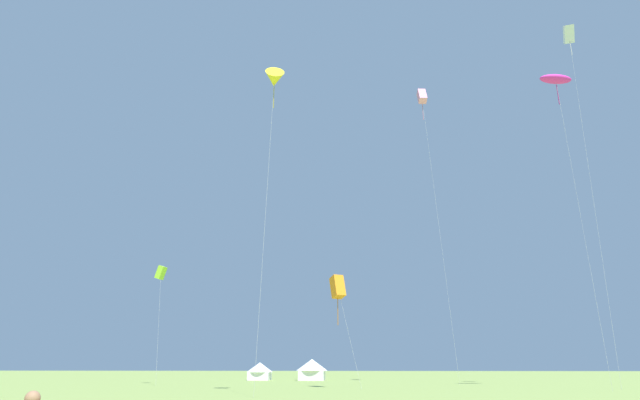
{
  "coord_description": "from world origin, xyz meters",
  "views": [
    {
      "loc": [
        2.82,
        -3.67,
        2.09
      ],
      "look_at": [
        0.0,
        32.0,
        13.35
      ],
      "focal_mm": 29.49,
      "sensor_mm": 36.0,
      "label": 1
    }
  ],
  "objects_px": {
    "kite_white_box": "(569,35)",
    "kite_pink_box": "(422,97)",
    "kite_yellow_delta": "(274,79)",
    "kite_lime_box": "(161,273)",
    "kite_orange_box": "(338,287)",
    "festival_tent_left": "(312,369)",
    "festival_tent_center": "(260,370)",
    "kite_magenta_parafoil": "(556,79)"
  },
  "relations": [
    {
      "from": "kite_yellow_delta",
      "to": "kite_lime_box",
      "type": "bearing_deg",
      "value": 128.1
    },
    {
      "from": "kite_magenta_parafoil",
      "to": "festival_tent_left",
      "type": "xyz_separation_m",
      "value": [
        -27.99,
        28.13,
        -28.83
      ]
    },
    {
      "from": "kite_magenta_parafoil",
      "to": "kite_orange_box",
      "type": "bearing_deg",
      "value": 176.64
    },
    {
      "from": "kite_lime_box",
      "to": "festival_tent_left",
      "type": "height_order",
      "value": "kite_lime_box"
    },
    {
      "from": "kite_pink_box",
      "to": "festival_tent_center",
      "type": "height_order",
      "value": "kite_pink_box"
    },
    {
      "from": "kite_pink_box",
      "to": "festival_tent_left",
      "type": "distance_m",
      "value": 40.73
    },
    {
      "from": "kite_white_box",
      "to": "festival_tent_center",
      "type": "xyz_separation_m",
      "value": [
        -38.77,
        25.46,
        -36.14
      ]
    },
    {
      "from": "kite_yellow_delta",
      "to": "kite_lime_box",
      "type": "height_order",
      "value": "kite_yellow_delta"
    },
    {
      "from": "kite_magenta_parafoil",
      "to": "kite_orange_box",
      "type": "relative_size",
      "value": 2.94
    },
    {
      "from": "kite_magenta_parafoil",
      "to": "kite_orange_box",
      "type": "xyz_separation_m",
      "value": [
        -22.98,
        1.35,
        -21.07
      ]
    },
    {
      "from": "festival_tent_center",
      "to": "festival_tent_left",
      "type": "distance_m",
      "value": 7.52
    },
    {
      "from": "kite_pink_box",
      "to": "kite_orange_box",
      "type": "height_order",
      "value": "kite_pink_box"
    },
    {
      "from": "kite_white_box",
      "to": "kite_magenta_parafoil",
      "type": "bearing_deg",
      "value": -140.75
    },
    {
      "from": "kite_lime_box",
      "to": "kite_orange_box",
      "type": "xyz_separation_m",
      "value": [
        21.02,
        -7.97,
        -3.01
      ]
    },
    {
      "from": "kite_white_box",
      "to": "festival_tent_center",
      "type": "relative_size",
      "value": 10.28
    },
    {
      "from": "kite_magenta_parafoil",
      "to": "kite_lime_box",
      "type": "distance_m",
      "value": 48.47
    },
    {
      "from": "kite_magenta_parafoil",
      "to": "kite_pink_box",
      "type": "distance_m",
      "value": 18.2
    },
    {
      "from": "kite_orange_box",
      "to": "kite_pink_box",
      "type": "bearing_deg",
      "value": 45.77
    },
    {
      "from": "kite_orange_box",
      "to": "kite_yellow_delta",
      "type": "bearing_deg",
      "value": -109.09
    },
    {
      "from": "kite_lime_box",
      "to": "festival_tent_center",
      "type": "height_order",
      "value": "kite_lime_box"
    },
    {
      "from": "kite_yellow_delta",
      "to": "kite_pink_box",
      "type": "distance_m",
      "value": 30.66
    },
    {
      "from": "festival_tent_center",
      "to": "kite_yellow_delta",
      "type": "bearing_deg",
      "value": -78.65
    },
    {
      "from": "kite_white_box",
      "to": "kite_lime_box",
      "type": "relative_size",
      "value": 2.92
    },
    {
      "from": "kite_white_box",
      "to": "kite_pink_box",
      "type": "bearing_deg",
      "value": 147.46
    },
    {
      "from": "kite_lime_box",
      "to": "festival_tent_center",
      "type": "xyz_separation_m",
      "value": [
        8.5,
        18.81,
        -11.02
      ]
    },
    {
      "from": "kite_yellow_delta",
      "to": "festival_tent_center",
      "type": "distance_m",
      "value": 46.96
    },
    {
      "from": "kite_magenta_parafoil",
      "to": "kite_lime_box",
      "type": "relative_size",
      "value": 2.34
    },
    {
      "from": "kite_magenta_parafoil",
      "to": "kite_pink_box",
      "type": "xyz_separation_m",
      "value": [
        -12.14,
        12.49,
        5.27
      ]
    },
    {
      "from": "kite_white_box",
      "to": "kite_lime_box",
      "type": "xyz_separation_m",
      "value": [
        -47.27,
        6.66,
        -25.12
      ]
    },
    {
      "from": "kite_yellow_delta",
      "to": "kite_pink_box",
      "type": "xyz_separation_m",
      "value": [
        15.37,
        24.21,
        10.84
      ]
    },
    {
      "from": "kite_white_box",
      "to": "festival_tent_left",
      "type": "distance_m",
      "value": 53.97
    },
    {
      "from": "kite_white_box",
      "to": "kite_orange_box",
      "type": "height_order",
      "value": "kite_white_box"
    },
    {
      "from": "festival_tent_left",
      "to": "kite_magenta_parafoil",
      "type": "bearing_deg",
      "value": -45.14
    },
    {
      "from": "kite_pink_box",
      "to": "kite_orange_box",
      "type": "relative_size",
      "value": 3.5
    },
    {
      "from": "kite_orange_box",
      "to": "festival_tent_left",
      "type": "xyz_separation_m",
      "value": [
        -5.0,
        26.78,
        -7.76
      ]
    },
    {
      "from": "kite_orange_box",
      "to": "festival_tent_center",
      "type": "distance_m",
      "value": 30.63
    },
    {
      "from": "kite_white_box",
      "to": "kite_lime_box",
      "type": "distance_m",
      "value": 53.94
    },
    {
      "from": "kite_pink_box",
      "to": "kite_orange_box",
      "type": "bearing_deg",
      "value": -134.23
    },
    {
      "from": "kite_magenta_parafoil",
      "to": "kite_yellow_delta",
      "type": "bearing_deg",
      "value": -156.92
    },
    {
      "from": "kite_white_box",
      "to": "festival_tent_left",
      "type": "height_order",
      "value": "kite_white_box"
    },
    {
      "from": "kite_yellow_delta",
      "to": "kite_lime_box",
      "type": "xyz_separation_m",
      "value": [
        -16.5,
        21.04,
        -12.49
      ]
    },
    {
      "from": "kite_lime_box",
      "to": "festival_tent_left",
      "type": "relative_size",
      "value": 2.97
    }
  ]
}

